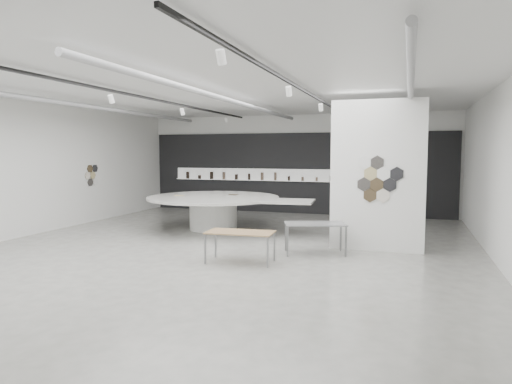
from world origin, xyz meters
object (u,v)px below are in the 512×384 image
(sample_table_wood, at_px, (240,234))
(kitchen_counter, at_px, (383,207))
(sample_table_stone, at_px, (315,226))
(partition_column, at_px, (377,176))
(display_island, at_px, (216,208))

(sample_table_wood, distance_m, kitchen_counter, 8.15)
(sample_table_wood, distance_m, sample_table_stone, 1.91)
(sample_table_stone, bearing_deg, sample_table_wood, -135.05)
(partition_column, distance_m, display_island, 5.19)
(kitchen_counter, bearing_deg, sample_table_stone, -99.85)
(display_island, relative_size, kitchen_counter, 3.67)
(sample_table_stone, bearing_deg, display_island, 146.48)
(sample_table_stone, height_order, kitchen_counter, kitchen_counter)
(partition_column, height_order, sample_table_wood, partition_column)
(sample_table_stone, distance_m, kitchen_counter, 6.51)
(sample_table_wood, bearing_deg, partition_column, 39.93)
(partition_column, distance_m, kitchen_counter, 5.68)
(sample_table_wood, xyz_separation_m, sample_table_stone, (1.35, 1.35, 0.04))
(kitchen_counter, bearing_deg, display_island, -138.74)
(sample_table_stone, bearing_deg, kitchen_counter, 79.63)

